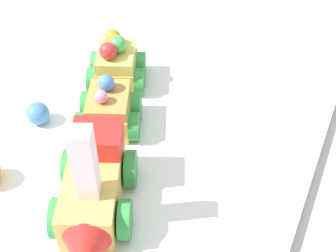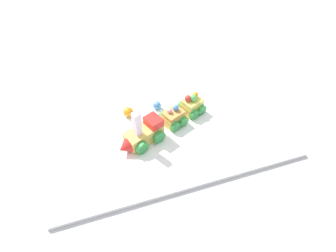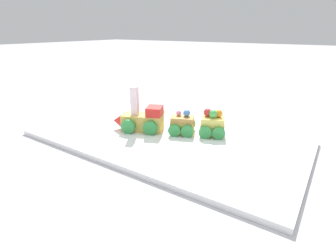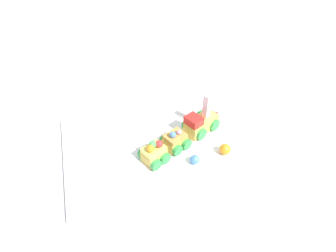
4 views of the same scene
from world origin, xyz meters
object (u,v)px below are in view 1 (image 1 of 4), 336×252
cake_car_caramel (109,111)px  gumball_blue (40,111)px  cake_car_lemon (117,66)px

cake_car_caramel → gumball_blue: (0.03, -0.08, -0.01)m
cake_car_caramel → cake_car_lemon: cake_car_lemon is taller
cake_car_caramel → cake_car_lemon: 0.08m
cake_car_lemon → gumball_blue: size_ratio=3.32×
cake_car_lemon → cake_car_caramel: bearing=0.1°
cake_car_lemon → gumball_blue: bearing=-48.8°
cake_car_caramel → gumball_blue: 0.08m
cake_car_caramel → cake_car_lemon: (-0.07, -0.03, 0.00)m
cake_car_caramel → gumball_blue: size_ratio=3.32×
cake_car_lemon → gumball_blue: (0.10, -0.05, -0.01)m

